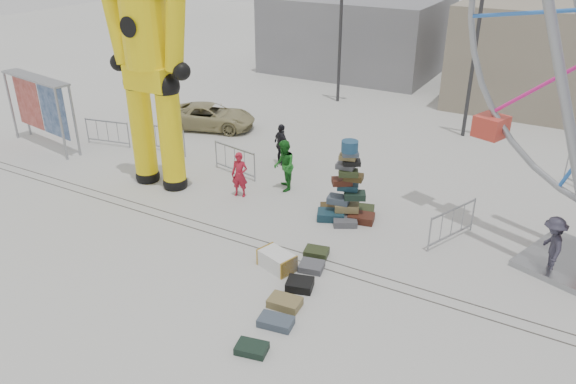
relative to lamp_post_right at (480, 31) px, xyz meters
The scene contains 25 objects.
ground 14.09m from the lamp_post_right, 103.39° to the right, with size 90.00×90.00×0.00m, color #9E9E99.
track_line_near 13.54m from the lamp_post_right, 104.01° to the right, with size 40.00×0.04×0.01m, color #47443F.
track_line_far 13.18m from the lamp_post_right, 104.46° to the right, with size 40.00×0.04×0.01m, color #47443F.
building_left 13.00m from the lamp_post_right, 135.30° to the left, with size 10.00×8.00×4.40m, color gray.
lamp_post_right is the anchor object (origin of this frame).
lamp_post_left 7.28m from the lamp_post_right, 164.05° to the left, with size 1.41×0.25×8.00m.
suitcase_tower 10.24m from the lamp_post_right, 98.80° to the right, with size 1.98×1.72×2.61m.
crash_test_dummy 13.27m from the lamp_post_right, 128.55° to the right, with size 3.35×1.49×8.49m.
banner_scaffold 18.03m from the lamp_post_right, 146.38° to the right, with size 4.11×1.32×2.94m.
steamer_trunk 13.81m from the lamp_post_right, 98.31° to the right, with size 1.02×0.59×0.47m, color silver.
row_case_0 12.75m from the lamp_post_right, 95.97° to the right, with size 0.66×0.50×0.21m, color #2C371B.
row_case_1 13.38m from the lamp_post_right, 94.72° to the right, with size 0.64×0.57×0.19m, color #505157.
row_case_2 14.24m from the lamp_post_right, 93.82° to the right, with size 0.67×0.57×0.24m, color black.
row_case_3 15.03m from the lamp_post_right, 93.47° to the right, with size 0.79×0.53×0.22m, color olive.
row_case_4 15.72m from the lamp_post_right, 92.63° to the right, with size 0.81×0.49×0.20m, color #404C5C.
row_case_5 16.72m from the lamp_post_right, 92.48° to the right, with size 0.69×0.48×0.18m, color black.
barricade_dummy_a 15.85m from the lamp_post_right, 146.18° to the right, with size 2.00×0.10×1.10m, color gray, non-canonical shape.
barricade_dummy_b 13.48m from the lamp_post_right, 141.85° to the right, with size 2.00×0.10×1.10m, color gray, non-canonical shape.
barricade_dummy_c 11.28m from the lamp_post_right, 127.50° to the right, with size 2.00×0.10×1.10m, color gray, non-canonical shape.
barricade_wheel_front 10.19m from the lamp_post_right, 78.84° to the right, with size 2.00×0.10×1.10m, color gray, non-canonical shape.
pedestrian_red 11.72m from the lamp_post_right, 118.25° to the right, with size 0.57×0.38×1.57m, color maroon.
pedestrian_green 10.23m from the lamp_post_right, 116.01° to the right, with size 0.88×0.69×1.81m, color #1A6B1E.
pedestrian_black 9.37m from the lamp_post_right, 128.85° to the right, with size 0.95×0.40×1.63m, color black.
pedestrian_grey 11.21m from the lamp_post_right, 64.77° to the right, with size 1.07×0.62×1.66m, color #2B2937.
parked_suv 12.00m from the lamp_post_right, 155.49° to the right, with size 1.86×4.04×1.12m, color #9B9264.
Camera 1 is at (7.82, -11.03, 8.58)m, focal length 35.00 mm.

